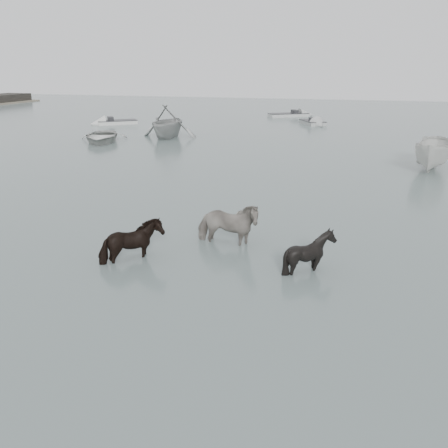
# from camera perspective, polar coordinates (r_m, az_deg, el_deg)

# --- Properties ---
(ground) EXTENTS (140.00, 140.00, 0.00)m
(ground) POSITION_cam_1_polar(r_m,az_deg,el_deg) (13.35, -1.58, -3.89)
(ground) COLOR #556561
(ground) RESTS_ON ground
(pony_pinto) EXTENTS (2.12, 0.97, 1.78)m
(pony_pinto) POSITION_cam_1_polar(r_m,az_deg,el_deg) (13.68, 0.44, 0.73)
(pony_pinto) COLOR black
(pony_pinto) RESTS_ON ground
(pony_dark) EXTENTS (1.75, 1.89, 1.56)m
(pony_dark) POSITION_cam_1_polar(r_m,az_deg,el_deg) (12.84, -11.96, -1.55)
(pony_dark) COLOR black
(pony_dark) RESTS_ON ground
(pony_black) EXTENTS (1.39, 1.26, 1.47)m
(pony_black) POSITION_cam_1_polar(r_m,az_deg,el_deg) (12.23, 11.19, -2.84)
(pony_black) COLOR black
(pony_black) RESTS_ON ground
(rowboat_lead) EXTENTS (5.19, 5.95, 1.03)m
(rowboat_lead) POSITION_cam_1_polar(r_m,az_deg,el_deg) (35.04, -15.76, 11.13)
(rowboat_lead) COLOR #B4B4AF
(rowboat_lead) RESTS_ON ground
(rowboat_trail) EXTENTS (4.68, 5.37, 2.73)m
(rowboat_trail) POSITION_cam_1_polar(r_m,az_deg,el_deg) (36.10, -7.39, 13.30)
(rowboat_trail) COLOR #9C9F9C
(rowboat_trail) RESTS_ON ground
(boat_small) EXTENTS (2.93, 5.10, 1.85)m
(boat_small) POSITION_cam_1_polar(r_m,az_deg,el_deg) (26.92, 25.68, 8.39)
(boat_small) COLOR silver
(boat_small) RESTS_ON ground
(skiff_outer) EXTENTS (5.19, 4.44, 0.75)m
(skiff_outer) POSITION_cam_1_polar(r_m,az_deg,el_deg) (45.92, -13.78, 13.02)
(skiff_outer) COLOR beige
(skiff_outer) RESTS_ON ground
(skiff_mid) EXTENTS (3.51, 4.76, 0.75)m
(skiff_mid) POSITION_cam_1_polar(r_m,az_deg,el_deg) (45.25, 11.51, 13.10)
(skiff_mid) COLOR #979997
(skiff_mid) RESTS_ON ground
(skiff_far) EXTENTS (6.21, 4.64, 0.75)m
(skiff_far) POSITION_cam_1_polar(r_m,az_deg,el_deg) (52.18, 8.41, 14.12)
(skiff_far) COLOR #AAADAA
(skiff_far) RESTS_ON ground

